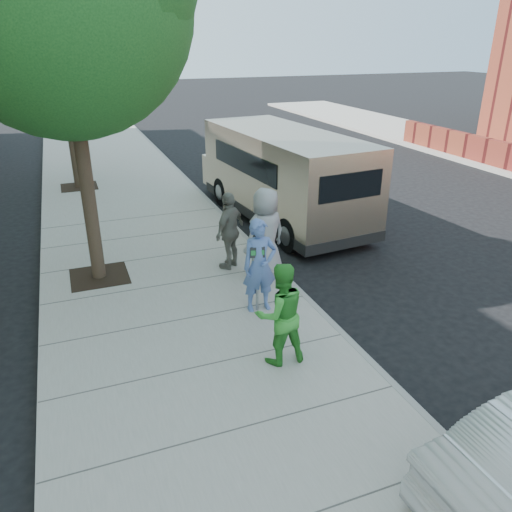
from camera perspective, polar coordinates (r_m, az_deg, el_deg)
name	(u,v)px	position (r m, az deg, el deg)	size (l,w,h in m)	color
ground	(237,316)	(9.59, -2.19, -6.82)	(120.00, 120.00, 0.00)	black
sidewalk	(185,322)	(9.32, -8.06, -7.49)	(5.00, 60.00, 0.15)	gray
curb_face	(305,299)	(10.04, 5.61, -4.92)	(0.12, 60.00, 0.16)	gray
tree_far	(59,37)	(17.84, -21.59, 22.21)	(3.92, 3.80, 6.49)	black
parking_meter	(257,265)	(9.05, 0.14, -1.00)	(0.28, 0.15, 1.29)	gray
van	(282,174)	(14.34, 2.95, 9.38)	(2.85, 6.97, 2.52)	tan
person_officer	(260,266)	(9.11, 0.41, -1.13)	(0.65, 0.43, 1.78)	#5371B2
person_green_shirt	(280,314)	(7.68, 2.79, -6.64)	(0.81, 0.63, 1.67)	green
person_gray_shirt	(266,234)	(10.36, 1.11, 2.53)	(0.95, 0.62, 1.95)	gray
person_striped_polo	(230,231)	(10.89, -3.01, 2.92)	(1.01, 0.42, 1.73)	slate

